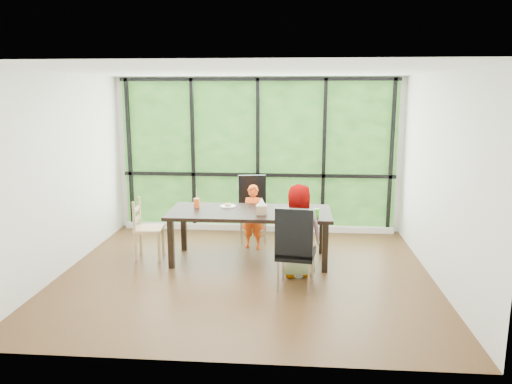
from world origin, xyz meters
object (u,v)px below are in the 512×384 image
chair_end_beech (149,229)px  plate_near (295,215)px  chair_window_leather (253,209)px  dining_table (250,236)px  chair_interior_leather (296,247)px  orange_cup (197,203)px  child_older (298,231)px  child_toddler (253,217)px  green_cup (316,213)px  tissue_box (261,210)px  plate_far (228,206)px

chair_end_beech → plate_near: bearing=-100.9°
chair_window_leather → dining_table: bearing=-96.0°
chair_window_leather → plate_near: size_ratio=4.31×
chair_interior_leather → chair_end_beech: (-2.17, 0.99, -0.09)m
orange_cup → child_older: bearing=-25.4°
child_older → orange_cup: 1.67m
chair_interior_leather → child_toddler: chair_interior_leather is taller
chair_interior_leather → orange_cup: (-1.48, 1.15, 0.28)m
plate_near → green_cup: size_ratio=2.15×
chair_end_beech → child_toddler: bearing=-73.6°
dining_table → chair_end_beech: size_ratio=2.60×
chair_end_beech → plate_near: 2.19m
orange_cup → green_cup: (1.75, -0.44, -0.01)m
chair_window_leather → child_older: bearing=-72.4°
chair_window_leather → child_toddler: chair_window_leather is taller
chair_end_beech → child_older: child_older is taller
child_toddler → child_older: bearing=-48.1°
dining_table → chair_window_leather: chair_window_leather is taller
chair_interior_leather → green_cup: (0.28, 0.72, 0.27)m
tissue_box → chair_interior_leather: bearing=-59.4°
chair_window_leather → orange_cup: (-0.77, -0.80, 0.28)m
child_older → chair_interior_leather: bearing=76.8°
chair_window_leather → chair_end_beech: bearing=-154.9°
chair_interior_leather → child_toddler: (-0.67, 1.60, -0.03)m
child_older → green_cup: size_ratio=10.74×
chair_window_leather → plate_near: bearing=-67.3°
child_older → tissue_box: (-0.51, 0.38, 0.19)m
child_older → green_cup: bearing=-143.3°
chair_interior_leather → plate_near: chair_interior_leather is taller
chair_end_beech → plate_far: bearing=-83.7°
chair_window_leather → tissue_box: size_ratio=7.20×
dining_table → plate_far: 0.57m
child_older → orange_cup: (-1.50, 0.71, 0.19)m
child_toddler → tissue_box: size_ratio=6.77×
green_cup → tissue_box: size_ratio=0.78×
dining_table → plate_far: (-0.35, 0.23, 0.38)m
dining_table → plate_near: bearing=-17.7°
chair_window_leather → orange_cup: chair_window_leather is taller
plate_near → tissue_box: tissue_box is taller
plate_far → orange_cup: orange_cup is taller
green_cup → tissue_box: tissue_box is taller
child_older → plate_near: (-0.03, 0.35, 0.13)m
chair_end_beech → child_older: (2.19, -0.55, 0.18)m
chair_interior_leather → tissue_box: chair_interior_leather is taller
child_toddler → orange_cup: size_ratio=7.45×
dining_table → child_older: bearing=-38.9°
green_cup → plate_near: bearing=165.8°
chair_window_leather → chair_interior_leather: same height
plate_near → child_toddler: bearing=129.1°
tissue_box → green_cup: bearing=-7.8°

